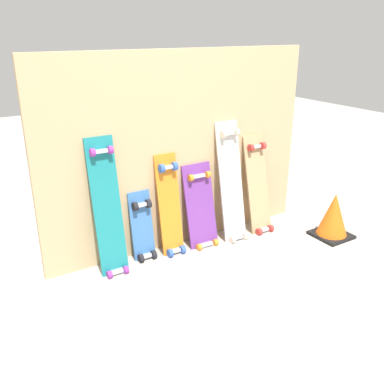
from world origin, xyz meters
The scene contains 9 objects.
ground_plane centered at (0.00, 0.00, 0.00)m, with size 12.00×12.00×0.00m, color #B2AAA0.
plywood_wall_panel centered at (0.00, 0.07, 0.71)m, with size 2.11×0.04×1.42m, color tan.
skateboard_teal centered at (-0.63, -0.04, 0.42)m, with size 0.19×0.22×0.99m.
skateboard_blue centered at (-0.37, -0.01, 0.21)m, with size 0.16×0.15×0.56m.
skateboard_orange centered at (-0.16, -0.03, 0.33)m, with size 0.17×0.19×0.80m.
skateboard_purple centered at (0.10, -0.04, 0.27)m, with size 0.24×0.21×0.69m.
skateboard_white centered at (0.36, -0.06, 0.42)m, with size 0.19×0.25×0.97m.
skateboard_natural centered at (0.63, -0.06, 0.35)m, with size 0.19×0.25×0.84m.
traffic_cone centered at (1.04, -0.49, 0.18)m, with size 0.27×0.27×0.36m.
Camera 1 is at (-1.48, -2.50, 1.55)m, focal length 39.80 mm.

